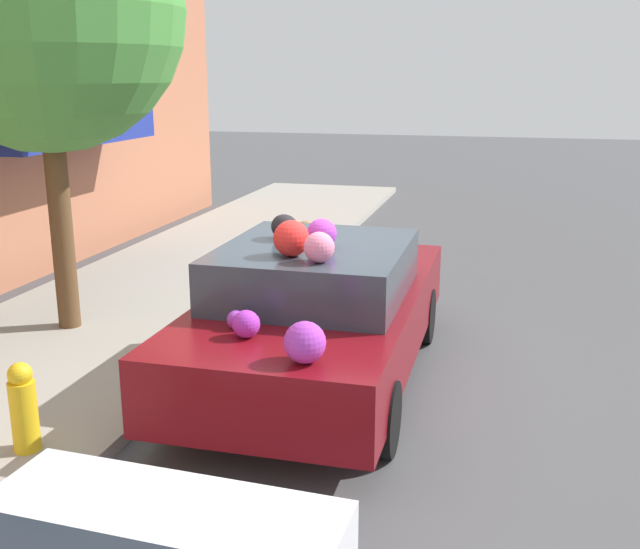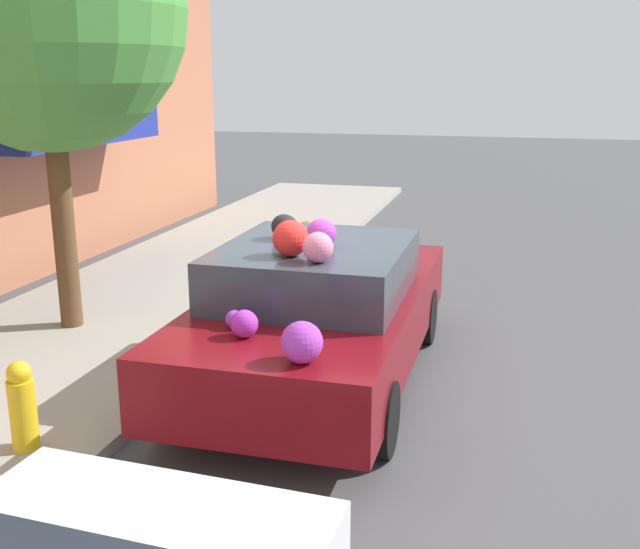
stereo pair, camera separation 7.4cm
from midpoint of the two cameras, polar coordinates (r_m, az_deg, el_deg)
ground_plane at (r=7.32m, az=-0.76°, el=-7.93°), size 60.00×60.00×0.00m
sidewalk_curb at (r=8.38m, az=-18.93°, el=-5.33°), size 24.00×3.20×0.11m
street_tree at (r=8.50m, az=-20.70°, el=18.37°), size 2.91×2.91×4.84m
fire_hydrant at (r=6.07m, az=-21.99°, el=-9.38°), size 0.20×0.20×0.70m
art_car at (r=7.02m, az=-0.39°, el=-2.63°), size 4.22×1.89×1.68m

